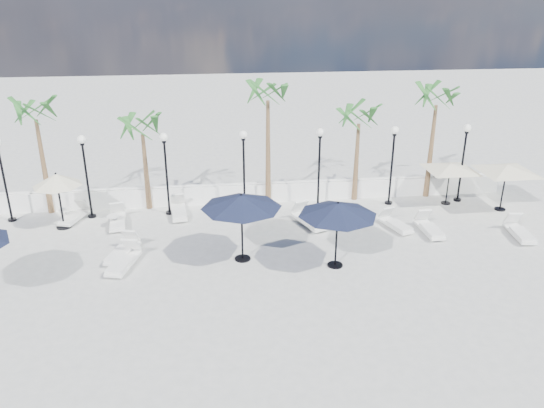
{
  "coord_description": "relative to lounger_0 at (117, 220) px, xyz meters",
  "views": [
    {
      "loc": [
        -1.4,
        -16.54,
        9.7
      ],
      "look_at": [
        0.94,
        3.46,
        1.5
      ],
      "focal_mm": 35.0,
      "sensor_mm": 36.0,
      "label": 1
    }
  ],
  "objects": [
    {
      "name": "palm_0",
      "position": [
        -3.3,
        1.84,
        4.28
      ],
      "size": [
        2.6,
        2.6,
        5.5
      ],
      "color": "brown",
      "rests_on": "ground"
    },
    {
      "name": "ground",
      "position": [
        5.7,
        -5.46,
        -0.25
      ],
      "size": [
        100.0,
        100.0,
        0.0
      ],
      "primitive_type": "plane",
      "color": "#A2A39D",
      "rests_on": "ground"
    },
    {
      "name": "lounger_5",
      "position": [
        8.42,
        -0.94,
        0.02
      ],
      "size": [
        1.4,
        2.27,
        0.81
      ],
      "rotation": [
        0.0,
        0.0,
        0.35
      ],
      "color": "silver",
      "rests_on": "ground"
    },
    {
      "name": "side_table_0",
      "position": [
        -2.35,
        0.74,
        0.08
      ],
      "size": [
        0.57,
        0.57,
        0.55
      ],
      "color": "silver",
      "rests_on": "ground"
    },
    {
      "name": "palm_2",
      "position": [
        6.9,
        1.84,
        4.86
      ],
      "size": [
        2.6,
        2.6,
        6.1
      ],
      "color": "brown",
      "rests_on": "ground"
    },
    {
      "name": "lounger_8",
      "position": [
        16.97,
        -3.19,
        -0.0
      ],
      "size": [
        0.88,
        2.06,
        0.75
      ],
      "rotation": [
        0.0,
        0.0,
        -0.12
      ],
      "color": "silver",
      "rests_on": "ground"
    },
    {
      "name": "parasol_navy_right",
      "position": [
        8.71,
        -4.75,
        2.04
      ],
      "size": [
        2.91,
        2.91,
        2.61
      ],
      "color": "black",
      "rests_on": "ground"
    },
    {
      "name": "palm_4",
      "position": [
        14.9,
        1.84,
        4.48
      ],
      "size": [
        2.6,
        2.6,
        5.7
      ],
      "color": "brown",
      "rests_on": "ground"
    },
    {
      "name": "parasol_cream_small",
      "position": [
        -2.3,
        0.03,
        1.92
      ],
      "size": [
        2.07,
        2.07,
        2.54
      ],
      "color": "black",
      "rests_on": "ground"
    },
    {
      "name": "palm_3",
      "position": [
        11.2,
        1.84,
        3.7
      ],
      "size": [
        2.6,
        2.6,
        4.9
      ],
      "color": "brown",
      "rests_on": "ground"
    },
    {
      "name": "balustrade",
      "position": [
        5.7,
        2.04,
        0.22
      ],
      "size": [
        26.0,
        0.3,
        1.01
      ],
      "color": "white",
      "rests_on": "ground"
    },
    {
      "name": "lamppost_0",
      "position": [
        -4.8,
        1.04,
        2.24
      ],
      "size": [
        0.36,
        0.36,
        3.84
      ],
      "color": "black",
      "rests_on": "ground"
    },
    {
      "name": "lounger_4",
      "position": [
        2.64,
        0.77,
        0.0
      ],
      "size": [
        0.86,
        2.07,
        0.76
      ],
      "rotation": [
        0.0,
        0.0,
        0.1
      ],
      "color": "silver",
      "rests_on": "ground"
    },
    {
      "name": "lamppost_6",
      "position": [
        16.2,
        1.04,
        2.24
      ],
      "size": [
        0.36,
        0.36,
        3.84
      ],
      "color": "black",
      "rests_on": "ground"
    },
    {
      "name": "lamppost_5",
      "position": [
        12.7,
        1.04,
        2.24
      ],
      "size": [
        0.36,
        0.36,
        3.84
      ],
      "color": "black",
      "rests_on": "ground"
    },
    {
      "name": "parasol_cream_sq_b",
      "position": [
        17.7,
        -0.29,
        1.97
      ],
      "size": [
        4.79,
        4.79,
        2.4
      ],
      "color": "black",
      "rests_on": "ground"
    },
    {
      "name": "lounger_2",
      "position": [
        -1.99,
        0.76,
        -0.02
      ],
      "size": [
        1.15,
        1.95,
        0.7
      ],
      "rotation": [
        0.0,
        0.0,
        -0.32
      ],
      "color": "silver",
      "rests_on": "ground"
    },
    {
      "name": "parasol_cream_sq_a",
      "position": [
        15.47,
        0.74,
        1.77
      ],
      "size": [
        4.45,
        4.45,
        2.18
      ],
      "color": "black",
      "rests_on": "ground"
    },
    {
      "name": "lounger_1",
      "position": [
        0.82,
        -3.92,
        0.01
      ],
      "size": [
        1.17,
        2.14,
        0.76
      ],
      "rotation": [
        0.0,
        0.0,
        -0.27
      ],
      "color": "silver",
      "rests_on": "ground"
    },
    {
      "name": "lamppost_3",
      "position": [
        5.7,
        1.04,
        2.24
      ],
      "size": [
        0.36,
        0.36,
        3.84
      ],
      "color": "black",
      "rests_on": "ground"
    },
    {
      "name": "side_table_2",
      "position": [
        6.41,
        0.13,
        0.02
      ],
      "size": [
        0.46,
        0.46,
        0.45
      ],
      "color": "silver",
      "rests_on": "ground"
    },
    {
      "name": "lounger_7",
      "position": [
        13.35,
        -2.39,
        -0.0
      ],
      "size": [
        0.7,
        1.99,
        0.74
      ],
      "rotation": [
        0.0,
        0.0,
        0.03
      ],
      "color": "silver",
      "rests_on": "ground"
    },
    {
      "name": "lounger_0",
      "position": [
        0.0,
        0.0,
        0.0
      ],
      "size": [
        0.9,
        2.06,
        0.75
      ],
      "rotation": [
        0.0,
        0.0,
        0.13
      ],
      "color": "silver",
      "rests_on": "ground"
    },
    {
      "name": "parasol_navy_mid",
      "position": [
        5.28,
        -3.84,
        2.14
      ],
      "size": [
        3.04,
        3.04,
        2.73
      ],
      "color": "black",
      "rests_on": "ground"
    },
    {
      "name": "lounger_3",
      "position": [
        0.66,
        -3.08,
        0.0
      ],
      "size": [
        1.23,
        2.13,
        0.76
      ],
      "rotation": [
        0.0,
        0.0,
        -0.3
      ],
      "color": "silver",
      "rests_on": "ground"
    },
    {
      "name": "lamppost_2",
      "position": [
        2.2,
        1.04,
        2.24
      ],
      "size": [
        0.36,
        0.36,
        3.84
      ],
      "color": "black",
      "rests_on": "ground"
    },
    {
      "name": "palm_1",
      "position": [
        1.2,
        1.84,
        3.5
      ],
      "size": [
        2.6,
        2.6,
        4.7
      ],
      "color": "brown",
      "rests_on": "ground"
    },
    {
      "name": "side_table_1",
      "position": [
        -0.13,
        -0.18,
        0.07
      ],
      "size": [
        0.54,
        0.54,
        0.53
      ],
      "color": "silver",
      "rests_on": "ground"
    },
    {
      "name": "lamppost_4",
      "position": [
        9.2,
        1.04,
        2.24
      ],
      "size": [
        0.36,
        0.36,
        3.84
      ],
      "color": "black",
      "rests_on": "ground"
    },
    {
      "name": "lamppost_1",
      "position": [
        -1.3,
        1.04,
        2.24
      ],
      "size": [
        0.36,
        0.36,
        3.84
      ],
      "color": "black",
      "rests_on": "ground"
    },
    {
      "name": "lounger_6",
      "position": [
        12.07,
        -1.76,
        -0.02
      ],
      "size": [
        1.12,
        1.94,
        0.69
      ],
      "rotation": [
        0.0,
        0.0,
        0.31
      ],
      "color": "silver",
      "rests_on": "ground"
    }
  ]
}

